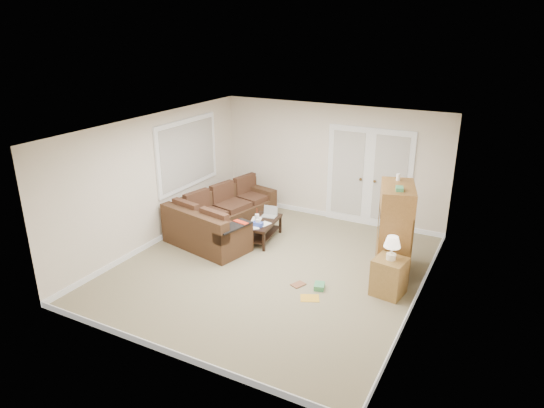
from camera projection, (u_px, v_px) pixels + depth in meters
The scene contains 17 objects.
floor at pixel (271, 268), 8.54m from camera, with size 5.50×5.50×0.00m, color gray.
ceiling at pixel (271, 127), 7.67m from camera, with size 5.00×5.50×0.02m, color silver.
wall_left at pixel (155, 180), 9.20m from camera, with size 0.02×5.50×2.50m, color silver.
wall_right at pixel (424, 229), 7.01m from camera, with size 0.02×5.50×2.50m, color silver.
wall_back at pixel (331, 163), 10.39m from camera, with size 5.00×0.02×2.50m, color silver.
wall_front at pixel (165, 271), 5.83m from camera, with size 5.00×0.02×2.50m, color silver.
baseboards at pixel (271, 265), 8.52m from camera, with size 5.00×5.50×0.10m, color silver, non-canonical shape.
french_doors at pixel (368, 178), 10.06m from camera, with size 1.80×0.05×2.13m.
window_left at pixel (188, 154), 9.91m from camera, with size 0.05×1.92×1.42m.
sectional_sofa at pixel (220, 219), 9.86m from camera, with size 1.83×2.84×0.79m.
coffee_table at pixel (263, 229), 9.59m from camera, with size 0.62×1.06×0.68m.
tv_armoire at pixel (394, 229), 8.19m from camera, with size 0.79×1.08×1.67m.
side_cabinet at pixel (389, 274), 7.61m from camera, with size 0.53×0.53×0.99m.
space_heater at pixel (401, 235), 9.53m from camera, with size 0.12×0.10×0.30m, color white.
floor_magazine at pixel (310, 298), 7.60m from camera, with size 0.29×0.23×0.01m, color gold.
floor_greenbox at pixel (319, 286), 7.86m from camera, with size 0.16×0.21×0.09m, color #42915D.
floor_book at pixel (295, 283), 8.04m from camera, with size 0.17×0.23×0.02m, color brown.
Camera 1 is at (3.56, -6.73, 4.04)m, focal length 32.00 mm.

